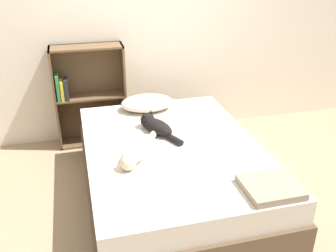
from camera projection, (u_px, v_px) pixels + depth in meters
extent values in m
plane|color=#997F60|center=(172.00, 197.00, 3.22)|extent=(8.00, 8.00, 0.00)
cube|color=silver|center=(138.00, 21.00, 3.89)|extent=(8.00, 0.06, 2.50)
cube|color=brown|center=(172.00, 182.00, 3.15)|extent=(1.41, 1.94, 0.33)
cube|color=beige|center=(173.00, 155.00, 3.04)|extent=(1.36, 1.88, 0.19)
ellipsoid|color=beige|center=(147.00, 103.00, 3.62)|extent=(0.51, 0.35, 0.14)
ellipsoid|color=beige|center=(138.00, 149.00, 2.79)|extent=(0.36, 0.45, 0.14)
sphere|color=beige|center=(128.00, 162.00, 2.63)|extent=(0.12, 0.12, 0.12)
cone|color=beige|center=(132.00, 155.00, 2.60)|extent=(0.04, 0.04, 0.03)
cone|color=beige|center=(124.00, 154.00, 2.62)|extent=(0.04, 0.04, 0.03)
cylinder|color=beige|center=(152.00, 137.00, 3.06)|extent=(0.15, 0.20, 0.06)
ellipsoid|color=black|center=(158.00, 127.00, 3.16)|extent=(0.27, 0.37, 0.11)
sphere|color=black|center=(148.00, 120.00, 3.26)|extent=(0.13, 0.13, 0.13)
cone|color=black|center=(144.00, 114.00, 3.21)|extent=(0.04, 0.04, 0.03)
cone|color=black|center=(151.00, 112.00, 3.25)|extent=(0.04, 0.04, 0.03)
cylinder|color=black|center=(175.00, 140.00, 3.01)|extent=(0.11, 0.16, 0.05)
cube|color=brown|center=(56.00, 99.00, 3.84)|extent=(0.02, 0.26, 1.06)
cube|color=brown|center=(124.00, 93.00, 4.00)|extent=(0.02, 0.26, 1.06)
cube|color=brown|center=(95.00, 140.00, 4.15)|extent=(0.73, 0.26, 0.02)
cube|color=brown|center=(86.00, 47.00, 3.70)|extent=(0.73, 0.26, 0.02)
cube|color=brown|center=(91.00, 96.00, 3.92)|extent=(0.69, 0.26, 0.02)
cube|color=brown|center=(90.00, 92.00, 4.03)|extent=(0.73, 0.02, 1.06)
cube|color=#337F47|center=(58.00, 87.00, 3.75)|extent=(0.03, 0.16, 0.26)
cube|color=gold|center=(62.00, 90.00, 3.78)|extent=(0.03, 0.16, 0.20)
cube|color=#232328|center=(66.00, 89.00, 3.78)|extent=(0.04, 0.16, 0.22)
cube|color=gray|center=(270.00, 187.00, 2.42)|extent=(0.35, 0.33, 0.05)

